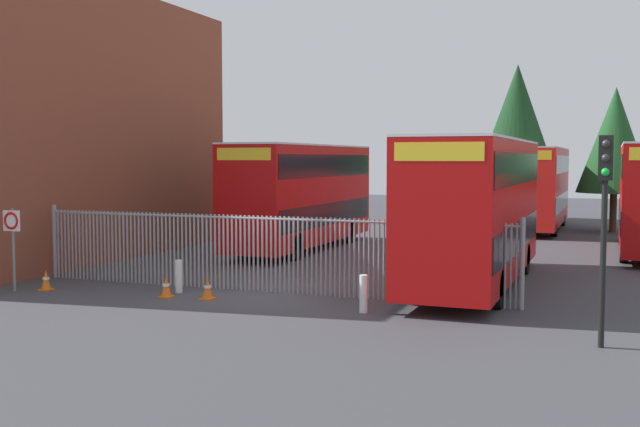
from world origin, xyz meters
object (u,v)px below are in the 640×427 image
Objects in this scene: double_decker_bus_near_gate at (477,206)px; traffic_cone_by_gate at (46,280)px; traffic_cone_near_kerb at (166,287)px; speed_limit_sign_post at (12,230)px; bollard_near_left at (179,276)px; traffic_cone_mid_forecourt at (208,289)px; bollard_center_front at (363,294)px; traffic_light_kerbside at (605,201)px; double_decker_bus_behind_fence_left at (302,192)px; double_decker_bus_far_back at (538,185)px.

double_decker_bus_near_gate reaches higher than traffic_cone_by_gate.
speed_limit_sign_post is at bearing -170.98° from traffic_cone_near_kerb.
double_decker_bus_near_gate reaches higher than speed_limit_sign_post.
double_decker_bus_near_gate is 13.65m from speed_limit_sign_post.
traffic_cone_near_kerb is 0.25× the size of speed_limit_sign_post.
bollard_near_left is 1.61× the size of traffic_cone_mid_forecourt.
traffic_cone_by_gate is at bearing -178.59° from bollard_center_front.
traffic_cone_near_kerb is at bearing 4.00° from traffic_cone_by_gate.
speed_limit_sign_post is at bearing 176.84° from traffic_light_kerbside.
speed_limit_sign_post is (-10.42, -0.71, 1.30)m from bollard_center_front.
double_decker_bus_behind_fence_left is at bearing 93.75° from traffic_cone_near_kerb.
double_decker_bus_far_back is 27.36m from traffic_cone_by_gate.
bollard_center_front is at bearing -94.57° from double_decker_bus_far_back.
double_decker_bus_far_back is at bearing 75.02° from traffic_cone_mid_forecourt.
double_decker_bus_far_back is 11.38× the size of bollard_center_front.
traffic_cone_by_gate is 0.25× the size of speed_limit_sign_post.
traffic_cone_mid_forecourt is (1.26, -0.57, -0.19)m from bollard_near_left.
traffic_cone_by_gate is (-3.14, -11.95, -2.13)m from double_decker_bus_behind_fence_left.
traffic_light_kerbside is (15.23, -1.35, 2.70)m from traffic_cone_by_gate.
traffic_cone_mid_forecourt is at bearing -80.27° from double_decker_bus_behind_fence_left.
traffic_cone_near_kerb is at bearing -86.04° from bollard_near_left.
double_decker_bus_behind_fence_left is 17.99m from traffic_light_kerbside.
double_decker_bus_near_gate reaches higher than bollard_center_front.
speed_limit_sign_post is at bearing -148.59° from traffic_cone_by_gate.
double_decker_bus_near_gate is 1.00× the size of double_decker_bus_behind_fence_left.
bollard_center_front is at bearing -2.57° from traffic_cone_mid_forecourt.
traffic_cone_mid_forecourt is (-4.53, 0.20, -0.19)m from bollard_center_front.
traffic_cone_by_gate is (-11.57, -5.33, -2.13)m from double_decker_bus_near_gate.
bollard_center_front is 0.22× the size of traffic_light_kerbside.
double_decker_bus_behind_fence_left is at bearing 132.26° from traffic_light_kerbside.
traffic_light_kerbside is (16.00, -0.88, 1.21)m from speed_limit_sign_post.
bollard_near_left is 1.00× the size of bollard_center_front.
double_decker_bus_far_back is at bearing 71.88° from bollard_near_left.
bollard_center_front is 10.52m from speed_limit_sign_post.
speed_limit_sign_post is at bearing -176.12° from bollard_center_front.
double_decker_bus_behind_fence_left is 13.04m from speed_limit_sign_post.
double_decker_bus_near_gate is at bearing -90.12° from double_decker_bus_far_back.
double_decker_bus_far_back reaches higher than traffic_cone_by_gate.
speed_limit_sign_post is at bearing -107.48° from double_decker_bus_behind_fence_left.
traffic_cone_mid_forecourt is 10.62m from traffic_light_kerbside.
traffic_cone_mid_forecourt is at bearing -142.81° from double_decker_bus_near_gate.
double_decker_bus_near_gate is 8.37m from traffic_cone_mid_forecourt.
double_decker_bus_far_back is at bearing 89.88° from double_decker_bus_near_gate.
traffic_light_kerbside is at bearing -82.07° from double_decker_bus_far_back.
speed_limit_sign_post is at bearing -171.21° from traffic_cone_mid_forecourt.
traffic_light_kerbside is at bearing -3.16° from speed_limit_sign_post.
double_decker_bus_behind_fence_left reaches higher than bollard_center_front.
double_decker_bus_behind_fence_left is at bearing 75.27° from traffic_cone_by_gate.
double_decker_bus_far_back reaches higher than bollard_center_front.
traffic_cone_near_kerb is at bearing 171.84° from traffic_light_kerbside.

